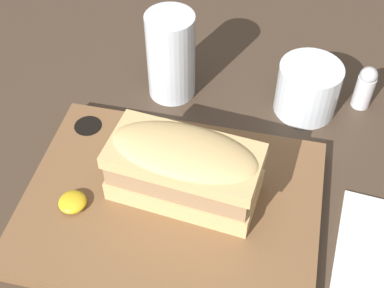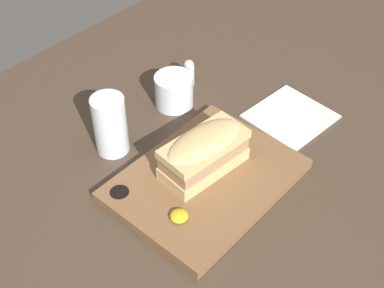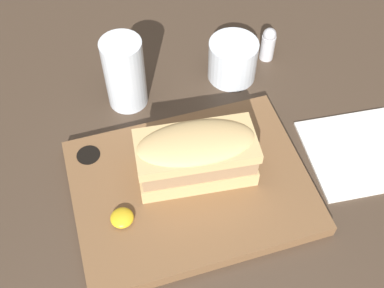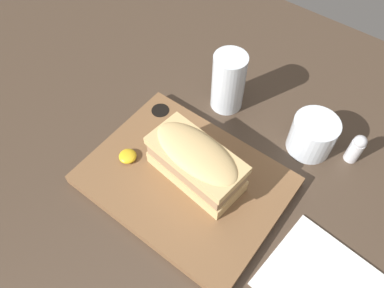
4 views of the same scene
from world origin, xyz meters
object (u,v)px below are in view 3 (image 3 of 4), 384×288
at_px(napkin, 358,152).
at_px(salt_shaker, 268,43).
at_px(sandwich, 196,154).
at_px(wine_glass, 233,61).
at_px(serving_board, 190,186).
at_px(water_glass, 125,77).

distance_m(napkin, salt_shaker, 0.24).
relative_size(sandwich, wine_glass, 2.07).
bearing_deg(wine_glass, serving_board, -123.80).
bearing_deg(napkin, wine_glass, 121.14).
xyz_separation_m(serving_board, napkin, (0.26, -0.01, -0.01)).
relative_size(wine_glass, napkin, 0.49).
distance_m(water_glass, napkin, 0.37).
bearing_deg(water_glass, serving_board, -76.51).
bearing_deg(wine_glass, sandwich, -123.12).
bearing_deg(salt_shaker, water_glass, -173.65).
bearing_deg(water_glass, sandwich, -71.68).
xyz_separation_m(serving_board, wine_glass, (0.13, 0.20, 0.02)).
bearing_deg(serving_board, sandwich, 48.45).
height_order(sandwich, salt_shaker, sandwich).
relative_size(water_glass, salt_shaker, 1.93).
bearing_deg(salt_shaker, serving_board, -132.86).
distance_m(serving_board, sandwich, 0.06).
distance_m(sandwich, wine_glass, 0.22).
distance_m(sandwich, napkin, 0.26).
relative_size(sandwich, water_glass, 1.38).
bearing_deg(water_glass, napkin, -33.78).
xyz_separation_m(wine_glass, salt_shaker, (0.07, 0.02, 0.00)).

